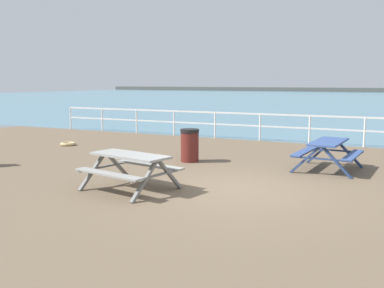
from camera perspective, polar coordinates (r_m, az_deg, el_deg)
ground_plane at (r=9.65m, az=5.60°, el=-6.38°), size 30.00×24.00×0.20m
sea_band at (r=61.63m, az=23.40°, el=5.32°), size 142.00×90.00×0.01m
seaward_railing at (r=16.89m, az=15.04°, el=2.54°), size 23.07×0.07×1.08m
picnic_table_near_left at (r=12.00m, az=17.28°, el=-0.52°), size 1.63×1.88×0.80m
picnic_table_near_right at (r=9.48m, az=-8.04°, el=-2.45°), size 2.05×1.83×0.80m
litter_bin at (r=12.71m, az=-0.30°, el=-0.16°), size 0.55×0.55×0.95m
rope_coil at (r=16.62m, az=-15.80°, el=0.02°), size 0.55×0.55×0.11m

